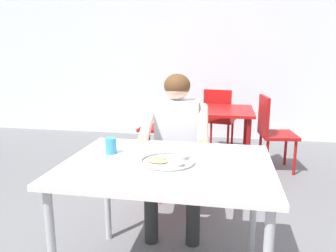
# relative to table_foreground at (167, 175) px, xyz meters

# --- Properties ---
(back_wall) EXTENTS (12.00, 0.12, 3.40)m
(back_wall) POSITION_rel_table_foreground_xyz_m (-0.04, 3.60, 1.02)
(back_wall) COLOR silver
(back_wall) RESTS_ON ground
(table_foreground) EXTENTS (1.15, 0.88, 0.75)m
(table_foreground) POSITION_rel_table_foreground_xyz_m (0.00, 0.00, 0.00)
(table_foreground) COLOR silver
(table_foreground) RESTS_ON ground
(thali_tray) EXTENTS (0.31, 0.31, 0.03)m
(thali_tray) POSITION_rel_table_foreground_xyz_m (0.01, -0.01, 0.09)
(thali_tray) COLOR #B7BABF
(thali_tray) RESTS_ON table_foreground
(drinking_cup) EXTENTS (0.07, 0.07, 0.10)m
(drinking_cup) POSITION_rel_table_foreground_xyz_m (-0.36, 0.10, 0.13)
(drinking_cup) COLOR #338CBF
(drinking_cup) RESTS_ON table_foreground
(chair_foreground) EXTENTS (0.45, 0.46, 0.84)m
(chair_foreground) POSITION_rel_table_foreground_xyz_m (-0.08, 0.93, -0.18)
(chair_foreground) COLOR red
(chair_foreground) RESTS_ON ground
(diner_foreground) EXTENTS (0.52, 0.57, 1.19)m
(diner_foreground) POSITION_rel_table_foreground_xyz_m (-0.07, 0.71, 0.04)
(diner_foreground) COLOR #2B2B2B
(diner_foreground) RESTS_ON ground
(table_background_red) EXTENTS (0.88, 0.80, 0.70)m
(table_background_red) POSITION_rel_table_foreground_xyz_m (0.17, 2.13, -0.06)
(table_background_red) COLOR #B71414
(table_background_red) RESTS_ON ground
(chair_red_left) EXTENTS (0.45, 0.42, 0.84)m
(chair_red_left) POSITION_rel_table_foreground_xyz_m (-0.43, 2.09, -0.18)
(chair_red_left) COLOR #AC1212
(chair_red_left) RESTS_ON ground
(chair_red_right) EXTENTS (0.44, 0.48, 0.87)m
(chair_red_right) POSITION_rel_table_foreground_xyz_m (0.83, 2.14, -0.18)
(chair_red_right) COLOR #A51414
(chair_red_right) RESTS_ON ground
(chair_red_far) EXTENTS (0.46, 0.46, 0.87)m
(chair_red_far) POSITION_rel_table_foreground_xyz_m (0.20, 2.77, -0.18)
(chair_red_far) COLOR red
(chair_red_far) RESTS_ON ground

